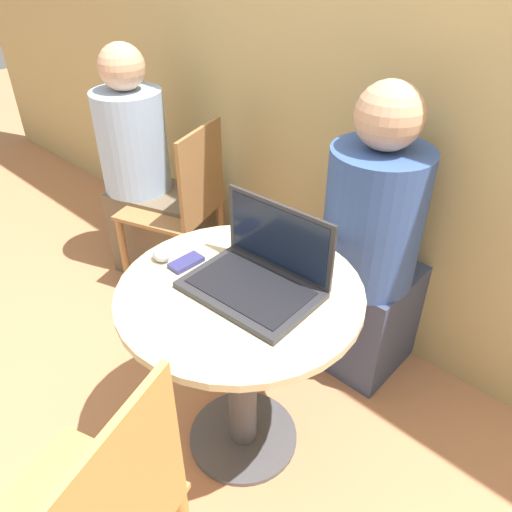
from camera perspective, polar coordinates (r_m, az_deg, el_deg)
The scene contains 9 objects.
ground_plane at distance 1.98m, azimuth -1.45°, elevation -19.98°, with size 12.00×12.00×0.00m, color tan.
back_wall at distance 1.88m, azimuth 18.30°, elevation 23.32°, with size 7.00×0.05×2.60m.
round_table at distance 1.60m, azimuth -1.71°, elevation -9.45°, with size 0.73×0.73×0.71m.
laptop at distance 1.45m, azimuth 0.35°, elevation -2.00°, with size 0.39×0.28×0.24m.
cell_phone at distance 1.58m, azimuth -7.98°, elevation -0.73°, with size 0.06×0.11×0.02m.
computer_mouse at distance 1.60m, azimuth -10.80°, elevation 0.09°, with size 0.06×0.05×0.04m.
person_seated at distance 1.98m, azimuth 13.39°, elevation -0.65°, with size 0.35×0.55×1.20m.
chair_background at distance 2.44m, azimuth -8.49°, elevation 5.45°, with size 0.51×0.51×0.86m.
person_background at distance 2.61m, azimuth -12.21°, elevation 7.98°, with size 0.55×0.45×1.16m.
Camera 1 is at (0.83, -0.80, 1.61)m, focal length 35.00 mm.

